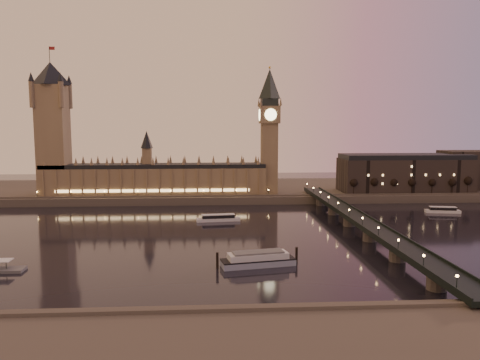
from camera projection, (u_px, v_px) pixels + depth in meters
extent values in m
plane|color=black|center=(201.00, 235.00, 267.25)|extent=(700.00, 700.00, 0.00)
cube|color=#423D35|center=(237.00, 190.00, 432.28)|extent=(560.00, 130.00, 6.00)
cube|color=brown|center=(155.00, 181.00, 382.82)|extent=(180.00, 26.00, 22.00)
cube|color=black|center=(155.00, 166.00, 381.35)|extent=(180.00, 22.00, 3.20)
cube|color=#FFCC7F|center=(153.00, 191.00, 370.14)|extent=(153.00, 0.25, 2.20)
cube|color=brown|center=(53.00, 141.00, 374.17)|extent=(22.00, 22.00, 88.00)
cone|color=black|center=(50.00, 74.00, 367.99)|extent=(31.68, 31.68, 18.00)
cylinder|color=black|center=(49.00, 54.00, 366.25)|extent=(0.44, 0.44, 12.00)
cube|color=maroon|center=(52.00, 48.00, 365.85)|extent=(4.00, 0.15, 2.50)
cube|color=brown|center=(269.00, 159.00, 386.38)|extent=(13.00, 13.00, 58.00)
cube|color=brown|center=(269.00, 115.00, 382.18)|extent=(16.00, 16.00, 14.00)
cylinder|color=#FFEAA5|center=(271.00, 115.00, 374.07)|extent=(9.60, 0.35, 9.60)
cylinder|color=#FFEAA5|center=(259.00, 115.00, 381.69)|extent=(0.35, 9.60, 9.60)
cube|color=black|center=(270.00, 102.00, 381.02)|extent=(13.00, 13.00, 6.00)
cone|color=black|center=(270.00, 84.00, 379.27)|extent=(17.68, 17.68, 24.00)
sphere|color=gold|center=(270.00, 67.00, 377.76)|extent=(2.00, 2.00, 2.00)
cube|color=black|center=(359.00, 219.00, 271.85)|extent=(13.00, 260.00, 2.00)
cube|color=black|center=(349.00, 217.00, 271.30)|extent=(0.60, 260.00, 1.00)
cube|color=black|center=(370.00, 217.00, 272.06)|extent=(0.60, 260.00, 1.00)
cube|color=black|center=(405.00, 175.00, 401.17)|extent=(110.00, 36.00, 28.00)
cube|color=black|center=(405.00, 156.00, 399.31)|extent=(108.00, 34.00, 4.00)
cube|color=black|center=(476.00, 170.00, 416.93)|extent=(60.00, 30.00, 34.00)
cylinder|color=black|center=(355.00, 189.00, 381.48)|extent=(0.70, 0.70, 9.28)
sphere|color=black|center=(355.00, 183.00, 380.92)|extent=(6.19, 6.19, 6.19)
cylinder|color=black|center=(374.00, 189.00, 382.45)|extent=(0.70, 0.70, 9.28)
sphere|color=black|center=(374.00, 183.00, 381.88)|extent=(6.19, 6.19, 6.19)
cylinder|color=black|center=(393.00, 189.00, 383.41)|extent=(0.70, 0.70, 9.28)
sphere|color=black|center=(394.00, 183.00, 382.85)|extent=(6.19, 6.19, 6.19)
cylinder|color=black|center=(412.00, 189.00, 384.38)|extent=(0.70, 0.70, 9.28)
sphere|color=black|center=(413.00, 183.00, 383.82)|extent=(6.19, 6.19, 6.19)
cylinder|color=black|center=(431.00, 189.00, 385.35)|extent=(0.70, 0.70, 9.28)
sphere|color=black|center=(432.00, 183.00, 384.78)|extent=(6.19, 6.19, 6.19)
cylinder|color=black|center=(450.00, 188.00, 386.31)|extent=(0.70, 0.70, 9.28)
sphere|color=black|center=(451.00, 183.00, 385.75)|extent=(6.19, 6.19, 6.19)
cylinder|color=black|center=(469.00, 188.00, 387.28)|extent=(0.70, 0.70, 9.28)
sphere|color=black|center=(469.00, 182.00, 386.71)|extent=(6.19, 6.19, 6.19)
cube|color=silver|center=(218.00, 220.00, 306.41)|extent=(28.93, 9.13, 2.09)
cube|color=black|center=(218.00, 216.00, 306.17)|extent=(21.46, 7.25, 2.09)
cube|color=silver|center=(218.00, 215.00, 306.02)|extent=(22.05, 7.55, 0.38)
cube|color=silver|center=(443.00, 211.00, 335.79)|extent=(24.66, 10.54, 2.03)
cube|color=black|center=(443.00, 209.00, 335.55)|extent=(18.34, 8.27, 2.03)
cube|color=silver|center=(443.00, 207.00, 335.41)|extent=(18.86, 8.60, 0.37)
cube|color=#8E9BB4|center=(258.00, 263.00, 209.06)|extent=(34.09, 15.22, 2.68)
cube|color=black|center=(258.00, 259.00, 208.88)|extent=(34.09, 15.22, 0.51)
cube|color=silver|center=(258.00, 256.00, 208.69)|extent=(27.83, 13.06, 2.68)
cube|color=#595B5E|center=(258.00, 252.00, 208.49)|extent=(23.59, 11.28, 0.72)
cylinder|color=black|center=(217.00, 260.00, 205.30)|extent=(1.13, 1.13, 7.00)
cylinder|color=black|center=(297.00, 255.00, 214.31)|extent=(1.13, 1.13, 7.00)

